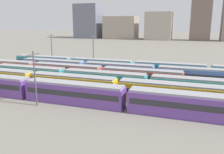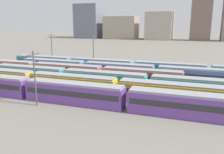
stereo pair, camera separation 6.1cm
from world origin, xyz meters
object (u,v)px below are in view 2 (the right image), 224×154
at_px(catenary_pole_3, 52,49).
at_px(train_track_5, 169,70).
at_px(catenary_pole_2, 35,76).
at_px(train_track_3, 67,71).
at_px(catenary_pole_1, 93,51).
at_px(train_track_4, 118,71).

bearing_deg(catenary_pole_3, train_track_5, -4.92).
height_order(train_track_5, catenary_pole_2, catenary_pole_2).
xyz_separation_m(train_track_5, catenary_pole_3, (-36.80, 3.17, 3.77)).
bearing_deg(train_track_3, train_track_5, 23.48).
distance_m(train_track_3, train_track_5, 26.10).
bearing_deg(catenary_pole_2, catenary_pole_1, 95.62).
relative_size(train_track_4, train_track_5, 0.60).
bearing_deg(train_track_5, catenary_pole_1, 173.11).
bearing_deg(train_track_3, catenary_pole_3, 133.47).
bearing_deg(catenary_pole_1, train_track_4, -37.72).
height_order(train_track_5, catenary_pole_1, catenary_pole_1).
bearing_deg(catenary_pole_1, catenary_pole_3, 178.14).
xyz_separation_m(train_track_4, catenary_pole_3, (-24.66, 8.37, 3.77)).
relative_size(train_track_4, catenary_pole_2, 5.98).
height_order(train_track_4, catenary_pole_3, catenary_pole_3).
height_order(catenary_pole_1, catenary_pole_3, catenary_pole_1).
xyz_separation_m(train_track_3, catenary_pole_3, (-12.87, 13.57, 3.77)).
relative_size(catenary_pole_1, catenary_pole_3, 1.00).
bearing_deg(train_track_4, catenary_pole_2, -106.56).
height_order(train_track_4, catenary_pole_2, catenary_pole_2).
relative_size(train_track_5, catenary_pole_3, 9.13).
distance_m(catenary_pole_1, catenary_pole_3, 14.45).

